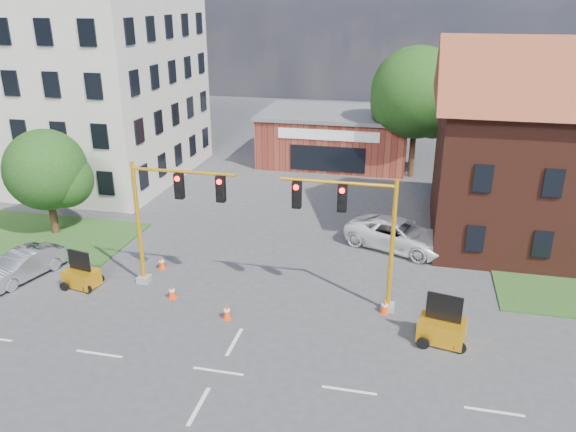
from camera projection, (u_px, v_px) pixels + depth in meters
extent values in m
plane|color=#414143|center=(218.00, 371.00, 21.31)|extent=(120.00, 120.00, 0.00)
cube|color=silver|center=(57.00, 44.00, 41.78)|extent=(18.00, 15.00, 20.00)
cube|color=maroon|center=(335.00, 138.00, 47.81)|extent=(12.00, 8.00, 4.00)
cube|color=#5F5F61|center=(336.00, 113.00, 47.02)|extent=(12.40, 8.40, 0.30)
cube|color=white|center=(328.00, 135.00, 43.69)|extent=(8.00, 0.10, 0.80)
cube|color=black|center=(327.00, 159.00, 44.39)|extent=(6.00, 0.10, 2.00)
cylinder|color=#3B2415|center=(412.00, 147.00, 43.62)|extent=(0.44, 0.44, 4.66)
sphere|color=#1C4314|center=(417.00, 92.00, 42.07)|extent=(6.91, 6.91, 6.91)
sphere|color=#1C4314|center=(435.00, 107.00, 42.44)|extent=(4.84, 4.84, 4.84)
cylinder|color=#3B2415|center=(53.00, 211.00, 33.23)|extent=(0.44, 0.44, 2.82)
sphere|color=#1C4314|center=(46.00, 170.00, 32.29)|extent=(4.69, 4.69, 4.69)
sphere|color=#1C4314|center=(65.00, 180.00, 32.60)|extent=(3.28, 3.28, 3.28)
cube|color=gray|center=(144.00, 279.00, 27.95)|extent=(0.60, 0.60, 0.30)
cylinder|color=#FFAB15|center=(139.00, 224.00, 26.87)|extent=(0.20, 0.20, 6.20)
cylinder|color=#FFAB15|center=(183.00, 172.00, 25.33)|extent=(5.00, 0.14, 0.14)
cube|color=black|center=(179.00, 186.00, 25.64)|extent=(0.40, 0.32, 1.20)
cube|color=black|center=(221.00, 189.00, 25.22)|extent=(0.40, 0.32, 1.20)
sphere|color=#FF0C07|center=(177.00, 179.00, 25.33)|extent=(0.24, 0.24, 0.24)
cube|color=gray|center=(388.00, 307.00, 25.46)|extent=(0.60, 0.60, 0.30)
cylinder|color=#FFAB15|center=(392.00, 248.00, 24.38)|extent=(0.20, 0.20, 6.20)
cylinder|color=#FFAB15|center=(337.00, 182.00, 23.88)|extent=(5.00, 0.14, 0.14)
cube|color=black|center=(342.00, 198.00, 24.08)|extent=(0.40, 0.32, 1.20)
cube|color=black|center=(297.00, 195.00, 24.50)|extent=(0.40, 0.32, 1.20)
sphere|color=#FF0C07|center=(342.00, 191.00, 23.77)|extent=(0.24, 0.24, 0.24)
cube|color=#FFAB15|center=(82.00, 278.00, 27.37)|extent=(1.77, 1.35, 0.80)
cube|color=black|center=(79.00, 260.00, 27.03)|extent=(1.24, 0.34, 0.98)
cube|color=#FFAB15|center=(442.00, 330.00, 22.93)|extent=(2.04, 1.57, 0.92)
cube|color=black|center=(444.00, 307.00, 22.54)|extent=(1.42, 0.41, 1.12)
cube|color=#FF420D|center=(173.00, 298.00, 26.46)|extent=(0.38, 0.38, 0.04)
cone|color=#FF420D|center=(172.00, 292.00, 26.34)|extent=(0.40, 0.40, 0.70)
cylinder|color=white|center=(172.00, 290.00, 26.31)|extent=(0.27, 0.27, 0.09)
cube|color=#FF420D|center=(162.00, 268.00, 29.36)|extent=(0.38, 0.38, 0.04)
cone|color=#FF420D|center=(162.00, 262.00, 29.23)|extent=(0.40, 0.40, 0.70)
cylinder|color=white|center=(161.00, 261.00, 29.21)|extent=(0.27, 0.27, 0.09)
cube|color=#FF420D|center=(227.00, 318.00, 24.79)|extent=(0.38, 0.38, 0.04)
cone|color=#FF420D|center=(227.00, 312.00, 24.67)|extent=(0.40, 0.40, 0.70)
cylinder|color=white|center=(227.00, 310.00, 24.65)|extent=(0.27, 0.27, 0.09)
cube|color=#FF420D|center=(384.00, 313.00, 25.20)|extent=(0.38, 0.38, 0.04)
cone|color=#FF420D|center=(385.00, 306.00, 25.08)|extent=(0.40, 0.40, 0.70)
cylinder|color=white|center=(385.00, 305.00, 25.06)|extent=(0.27, 0.27, 0.09)
imported|color=white|center=(398.00, 235.00, 31.46)|extent=(6.52, 4.69, 1.65)
imported|color=#939599|center=(23.00, 265.00, 28.12)|extent=(2.60, 4.62, 1.44)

